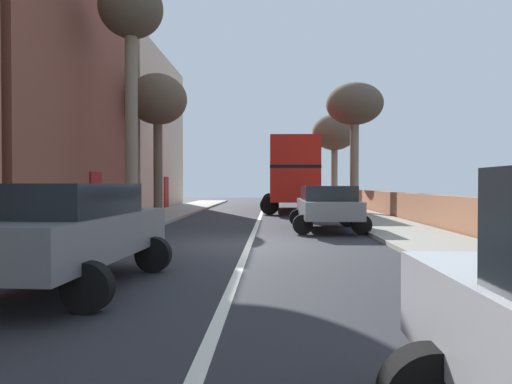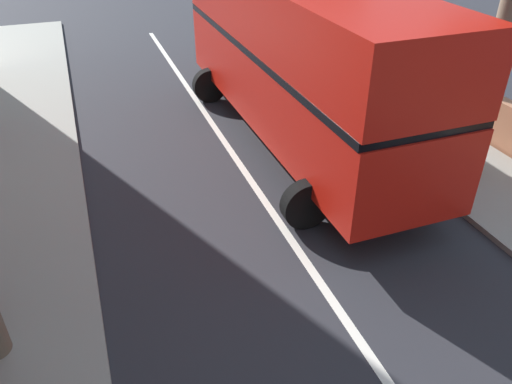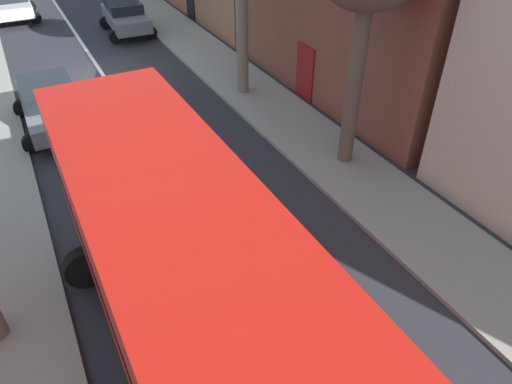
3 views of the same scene
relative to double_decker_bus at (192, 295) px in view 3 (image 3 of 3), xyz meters
name	(u,v)px [view 3 (image 3 of 3)]	position (x,y,z in m)	size (l,w,h in m)	color
ground_plane	(103,75)	(-1.70, -15.36, -2.35)	(84.00, 84.00, 0.00)	#28282D
road_centre_line	(103,75)	(-1.70, -15.36, -2.35)	(0.16, 54.00, 0.01)	silver
sidewalk_left	(207,55)	(-6.60, -15.36, -2.29)	(2.60, 60.00, 0.12)	gray
double_decker_bus	(192,295)	(0.00, 0.00, 0.00)	(3.62, 10.08, 4.06)	red
parked_car_grey_left_1	(125,15)	(-4.20, -20.46, -1.43)	(2.58, 4.32, 1.61)	slate
parked_car_grey_right_2	(51,103)	(0.80, -11.50, -1.46)	(2.50, 4.58, 1.54)	slate
parked_car_silver_right_3	(12,2)	(0.80, -25.96, -1.40)	(2.51, 4.20, 1.68)	#B7BABF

